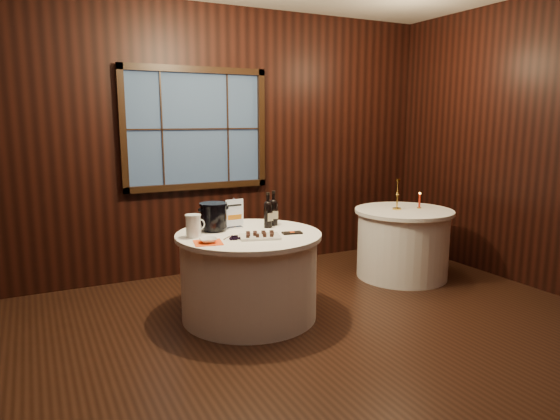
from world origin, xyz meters
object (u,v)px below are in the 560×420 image
grape_bunch (234,237)px  red_candle (419,202)px  port_bottle_right (274,210)px  chocolate_box (292,233)px  glass_pitcher (193,226)px  cracker_bowl (208,240)px  ice_bucket (214,216)px  main_table (249,275)px  sign_stand (234,218)px  chocolate_plate (260,236)px  port_bottle_left (268,212)px  side_table (403,243)px  brass_candlestick (397,198)px

grape_bunch → red_candle: (2.40, 0.45, 0.05)m
port_bottle_right → chocolate_box: bearing=-92.0°
grape_bunch → glass_pitcher: glass_pitcher is taller
cracker_bowl → grape_bunch: bearing=3.3°
red_candle → ice_bucket: bearing=-178.6°
grape_bunch → red_candle: bearing=10.6°
chocolate_box → grape_bunch: (-0.53, 0.03, 0.01)m
main_table → ice_bucket: size_ratio=5.07×
sign_stand → chocolate_plate: size_ratio=0.72×
port_bottle_left → grape_bunch: bearing=-155.3°
port_bottle_left → ice_bucket: port_bottle_left is taller
side_table → red_candle: 0.50m
grape_bunch → cracker_bowl: size_ratio=1.10×
main_table → red_candle: 2.26m
ice_bucket → chocolate_plate: (0.25, -0.43, -0.11)m
chocolate_box → glass_pitcher: bearing=174.0°
side_table → glass_pitcher: 2.53m
side_table → brass_candlestick: brass_candlestick is taller
side_table → cracker_bowl: cracker_bowl is taller
port_bottle_left → chocolate_plate: size_ratio=0.85×
sign_stand → ice_bucket: size_ratio=1.11×
main_table → grape_bunch: (-0.20, -0.17, 0.40)m
side_table → grape_bunch: size_ratio=6.85×
chocolate_plate → brass_candlestick: size_ratio=1.12×
brass_candlestick → grape_bunch: bearing=-166.6°
port_bottle_left → ice_bucket: bearing=160.5°
chocolate_box → cracker_bowl: bearing=-169.1°
side_table → brass_candlestick: (-0.07, 0.04, 0.51)m
glass_pitcher → port_bottle_right: bearing=-1.4°
grape_bunch → cracker_bowl: (-0.23, -0.01, 0.00)m
red_candle → port_bottle_left: bearing=-175.5°
chocolate_box → red_candle: 1.93m
sign_stand → brass_candlestick: brass_candlestick is taller
glass_pitcher → ice_bucket: bearing=23.0°
chocolate_plate → cracker_bowl: 0.45m
side_table → grape_bunch: (-2.20, -0.47, 0.40)m
sign_stand → red_candle: 2.24m
ice_bucket → red_candle: 2.44m
brass_candlestick → chocolate_box: bearing=-161.6°
port_bottle_left → ice_bucket: 0.50m
red_candle → cracker_bowl: bearing=-170.1°
ice_bucket → glass_pitcher: (-0.23, -0.16, -0.03)m
side_table → red_candle: red_candle is taller
sign_stand → port_bottle_right: 0.38m
cracker_bowl → chocolate_plate: bearing=-3.7°
port_bottle_left → chocolate_plate: port_bottle_left is taller
main_table → cracker_bowl: size_ratio=8.90×
chocolate_box → glass_pitcher: 0.85m
main_table → red_candle: bearing=7.3°
main_table → cracker_bowl: bearing=-157.3°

